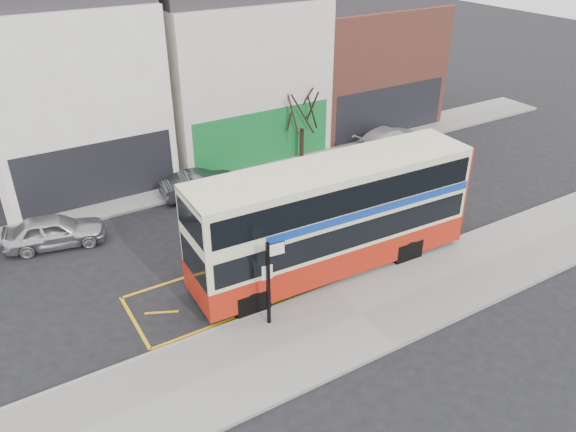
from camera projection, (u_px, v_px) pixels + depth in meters
ground at (324, 284)px, 21.73m from camera, size 120.00×120.00×0.00m
pavement at (361, 315)px, 19.97m from camera, size 40.00×4.00×0.15m
kerb at (330, 287)px, 21.41m from camera, size 40.00×0.15×0.15m
far_pavement at (207, 178)px, 29.91m from camera, size 50.00×3.00×0.15m
road_markings at (302, 264)px, 22.92m from camera, size 14.00×3.40×0.01m
terrace_left at (65, 78)px, 27.84m from camera, size 8.00×8.01×11.80m
terrace_green_shop at (229, 60)px, 32.05m from camera, size 9.00×8.01×11.30m
terrace_right at (354, 51)px, 36.38m from camera, size 9.00×8.01×10.30m
double_decker_bus at (333, 216)px, 21.53m from camera, size 11.46×3.08×4.54m
bus_stop_post at (270, 276)px, 18.58m from camera, size 0.80×0.18×3.25m
car_silver at (54, 231)px, 23.86m from camera, size 4.39×2.52×1.41m
car_grey at (201, 184)px, 28.03m from camera, size 4.00×1.60×1.29m
car_white at (388, 139)px, 33.25m from camera, size 5.22×3.20×1.41m
street_tree_right at (302, 100)px, 30.45m from camera, size 2.42×2.42×5.22m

